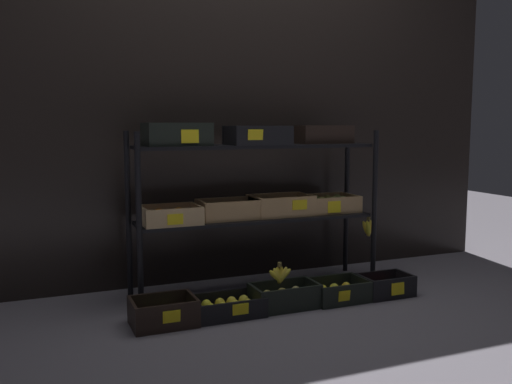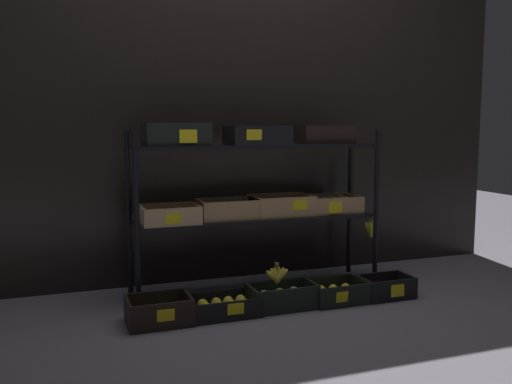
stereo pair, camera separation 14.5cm
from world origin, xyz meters
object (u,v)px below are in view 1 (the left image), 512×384
object	(u,v)px
display_rack	(258,182)
crate_ground_pear	(284,298)
crate_ground_lemon	(228,307)
banana_bunch_loose	(280,275)
crate_ground_apple_green	(163,315)
crate_ground_right_lemon	(338,292)
crate_ground_apple_red	(385,287)

from	to	relation	value
display_rack	crate_ground_pear	distance (m)	0.72
crate_ground_lemon	banana_bunch_loose	xyz separation A→B (m)	(0.31, 0.00, 0.14)
crate_ground_apple_green	crate_ground_right_lemon	xyz separation A→B (m)	(1.03, 0.01, -0.00)
crate_ground_apple_red	banana_bunch_loose	bearing A→B (deg)	177.84
display_rack	crate_ground_apple_green	xyz separation A→B (m)	(-0.69, -0.41, -0.61)
crate_ground_right_lemon	crate_ground_apple_red	bearing A→B (deg)	-4.28
crate_ground_apple_green	banana_bunch_loose	xyz separation A→B (m)	(0.66, 0.01, 0.14)
crate_ground_apple_red	banana_bunch_loose	distance (m)	0.70
banana_bunch_loose	crate_ground_pear	bearing A→B (deg)	-0.01
crate_ground_apple_green	crate_ground_lemon	size ratio (longest dim) A/B	0.87
crate_ground_lemon	crate_ground_apple_red	bearing A→B (deg)	-1.26
crate_ground_pear	crate_ground_apple_green	bearing A→B (deg)	-179.07
crate_ground_lemon	crate_ground_apple_red	distance (m)	0.99
crate_ground_apple_green	crate_ground_lemon	xyz separation A→B (m)	(0.35, 0.01, -0.01)
crate_ground_pear	banana_bunch_loose	world-z (taller)	banana_bunch_loose
crate_ground_apple_green	banana_bunch_loose	distance (m)	0.67
crate_ground_apple_red	banana_bunch_loose	world-z (taller)	banana_bunch_loose
crate_ground_pear	crate_ground_apple_red	size ratio (longest dim) A/B	1.22
crate_ground_lemon	banana_bunch_loose	bearing A→B (deg)	0.75
crate_ground_pear	banana_bunch_loose	distance (m)	0.14
crate_ground_apple_red	crate_ground_pear	bearing A→B (deg)	177.74
crate_ground_lemon	crate_ground_apple_red	size ratio (longest dim) A/B	1.22
crate_ground_lemon	crate_ground_right_lemon	xyz separation A→B (m)	(0.68, 0.00, 0.00)
display_rack	crate_ground_lemon	size ratio (longest dim) A/B	4.27
crate_ground_right_lemon	banana_bunch_loose	xyz separation A→B (m)	(-0.37, 0.00, 0.14)
banana_bunch_loose	crate_ground_apple_red	bearing A→B (deg)	-2.16
display_rack	crate_ground_right_lemon	bearing A→B (deg)	-50.10
crate_ground_apple_green	crate_ground_apple_red	distance (m)	1.34
crate_ground_lemon	banana_bunch_loose	world-z (taller)	banana_bunch_loose
display_rack	crate_ground_lemon	distance (m)	0.81
banana_bunch_loose	crate_ground_right_lemon	bearing A→B (deg)	-0.36
crate_ground_lemon	crate_ground_apple_green	bearing A→B (deg)	-178.84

